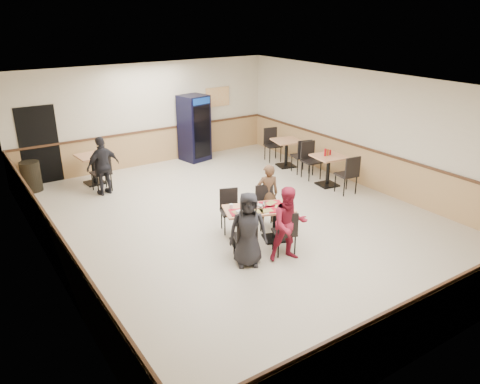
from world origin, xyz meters
TOP-DOWN VIEW (x-y plane):
  - ground at (0.00, 0.00)m, footprint 10.00×10.00m
  - room_shell at (1.78, 2.55)m, footprint 10.00×10.00m
  - main_table at (-0.25, -1.00)m, footprint 1.52×1.11m
  - main_chairs at (-0.29, -0.98)m, footprint 1.68×1.92m
  - diner_woman_left at (-0.94, -1.63)m, footprint 0.82×0.73m
  - diner_woman_right at (-0.20, -1.90)m, footprint 0.84×0.74m
  - diner_man_opposite at (0.45, -0.36)m, footprint 0.57×0.47m
  - lone_diner at (-1.98, 3.29)m, footprint 0.93×0.53m
  - tabletop_clutter at (-0.28, -1.06)m, footprint 1.25×0.79m
  - side_table_near at (3.18, 0.61)m, footprint 0.86×0.86m
  - side_table_near_chair_south at (3.18, -0.05)m, footprint 0.54×0.54m
  - side_table_near_chair_north at (3.18, 1.27)m, footprint 0.54×0.54m
  - side_table_far at (3.26, 2.48)m, footprint 0.91×0.91m
  - side_table_far_chair_south at (3.26, 1.83)m, footprint 0.57×0.57m
  - side_table_far_chair_north at (3.26, 3.14)m, footprint 0.57×0.57m
  - condiment_caddy at (3.14, 0.66)m, footprint 0.23×0.06m
  - back_table at (-1.98, 4.20)m, footprint 0.81×0.81m
  - back_table_chair_lone at (-1.98, 3.56)m, footprint 0.51×0.51m
  - pepsi_cooler at (1.32, 4.59)m, footprint 0.89×0.90m
  - trash_bin at (-3.49, 4.55)m, footprint 0.50×0.50m

SIDE VIEW (x-z plane):
  - ground at x=0.00m, z-range 0.00..0.00m
  - trash_bin at x=-3.49m, z-range 0.00..0.78m
  - main_chairs at x=-0.29m, z-range 0.00..0.93m
  - main_table at x=-0.25m, z-range 0.12..0.86m
  - back_table_chair_lone at x=-1.98m, z-range 0.00..1.02m
  - side_table_far_chair_south at x=3.26m, z-range 0.00..1.04m
  - side_table_far_chair_north at x=3.26m, z-range 0.00..1.04m
  - side_table_near_chair_south at x=3.18m, z-range 0.00..1.04m
  - side_table_near_chair_north at x=3.18m, z-range 0.00..1.04m
  - back_table at x=-1.98m, z-range 0.13..0.94m
  - side_table_far at x=3.26m, z-range 0.13..0.95m
  - side_table_near at x=3.18m, z-range 0.14..0.96m
  - room_shell at x=1.78m, z-range -4.42..5.58m
  - diner_man_opposite at x=0.45m, z-range 0.00..1.34m
  - diner_woman_left at x=-0.94m, z-range 0.00..1.42m
  - diner_woman_right at x=-0.20m, z-range 0.00..1.45m
  - lone_diner at x=-1.98m, z-range 0.00..1.50m
  - tabletop_clutter at x=-0.28m, z-range 0.70..0.82m
  - condiment_caddy at x=3.14m, z-range 0.81..1.01m
  - pepsi_cooler at x=1.32m, z-range 0.00..2.01m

